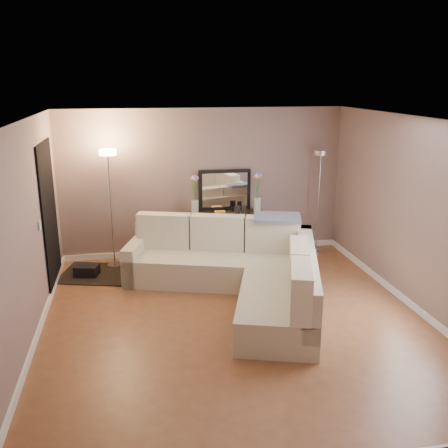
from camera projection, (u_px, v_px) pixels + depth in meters
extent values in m
cube|color=brown|center=(235.00, 321.00, 6.58)|extent=(5.00, 5.50, 0.01)
cube|color=white|center=(237.00, 120.00, 5.86)|extent=(5.00, 5.50, 0.01)
cube|color=gray|center=(203.00, 183.00, 8.82)|extent=(5.00, 0.02, 2.60)
cube|color=gray|center=(315.00, 332.00, 3.62)|extent=(5.00, 0.02, 2.60)
cube|color=gray|center=(24.00, 238.00, 5.77)|extent=(0.02, 5.50, 2.60)
cube|color=gray|center=(419.00, 216.00, 6.67)|extent=(0.02, 5.50, 2.60)
cube|color=white|center=(204.00, 250.00, 9.15)|extent=(5.00, 0.03, 0.10)
cube|color=white|center=(38.00, 334.00, 6.13)|extent=(0.03, 5.50, 0.10)
cube|color=white|center=(408.00, 302.00, 7.01)|extent=(0.03, 5.50, 0.10)
cube|color=black|center=(50.00, 216.00, 7.44)|extent=(0.02, 1.20, 2.20)
cube|color=white|center=(40.00, 225.00, 6.61)|extent=(0.02, 0.08, 0.12)
cube|color=beige|center=(219.00, 268.00, 7.81)|extent=(3.00, 1.78, 0.44)
cube|color=beige|center=(222.00, 242.00, 8.09)|extent=(2.77, 1.06, 0.61)
cube|color=beige|center=(136.00, 259.00, 7.93)|extent=(0.48, 1.00, 0.61)
cube|color=beige|center=(277.00, 310.00, 6.40)|extent=(1.46, 1.96, 0.44)
cube|color=beige|center=(307.00, 275.00, 6.74)|extent=(1.02, 2.67, 0.61)
cube|color=beige|center=(164.00, 231.00, 8.02)|extent=(0.88, 0.48, 0.57)
cube|color=beige|center=(218.00, 233.00, 7.92)|extent=(0.88, 0.48, 0.57)
cube|color=beige|center=(273.00, 235.00, 7.82)|extent=(0.88, 0.48, 0.57)
cube|color=beige|center=(299.00, 265.00, 6.55)|extent=(0.46, 0.82, 0.57)
cube|color=beige|center=(301.00, 290.00, 5.77)|extent=(0.46, 0.82, 0.57)
cube|color=slate|center=(277.00, 218.00, 7.76)|extent=(0.80, 0.59, 0.10)
cube|color=black|center=(226.00, 214.00, 8.78)|extent=(1.32, 0.37, 0.04)
cube|color=black|center=(194.00, 240.00, 8.66)|extent=(0.05, 0.05, 0.77)
cube|color=black|center=(192.00, 235.00, 8.93)|extent=(0.05, 0.05, 0.77)
cube|color=black|center=(261.00, 236.00, 8.86)|extent=(0.05, 0.05, 0.77)
cube|color=black|center=(258.00, 231.00, 9.13)|extent=(0.05, 0.05, 0.77)
cube|color=black|center=(226.00, 246.00, 8.95)|extent=(1.24, 0.34, 0.03)
cube|color=#BF3333|center=(196.00, 242.00, 8.83)|extent=(0.03, 0.16, 0.19)
cube|color=#3359A5|center=(199.00, 241.00, 8.83)|extent=(0.04, 0.16, 0.21)
cube|color=gold|center=(201.00, 241.00, 8.84)|extent=(0.04, 0.16, 0.23)
cube|color=#3F7F4C|center=(204.00, 241.00, 8.85)|extent=(0.05, 0.16, 0.19)
cube|color=#994C99|center=(207.00, 241.00, 8.86)|extent=(0.03, 0.16, 0.21)
cube|color=orange|center=(209.00, 240.00, 8.86)|extent=(0.04, 0.16, 0.23)
cube|color=#262626|center=(212.00, 241.00, 8.88)|extent=(0.04, 0.16, 0.19)
cube|color=#4C99B2|center=(215.00, 240.00, 8.88)|extent=(0.05, 0.16, 0.21)
cube|color=#B2A58C|center=(218.00, 240.00, 8.89)|extent=(0.03, 0.16, 0.23)
cube|color=brown|center=(220.00, 241.00, 8.90)|extent=(0.04, 0.16, 0.19)
cube|color=navy|center=(222.00, 240.00, 8.91)|extent=(0.04, 0.16, 0.21)
cube|color=gold|center=(225.00, 239.00, 8.91)|extent=(0.05, 0.16, 0.23)
cube|color=black|center=(225.00, 190.00, 8.84)|extent=(0.93, 0.05, 0.73)
cube|color=white|center=(225.00, 190.00, 8.81)|extent=(0.81, 0.02, 0.61)
cube|color=gold|center=(220.00, 212.00, 8.72)|extent=(0.18, 0.12, 0.04)
cube|color=black|center=(237.00, 209.00, 8.74)|extent=(0.10, 0.02, 0.13)
cube|color=black|center=(244.00, 210.00, 8.76)|extent=(0.08, 0.02, 0.11)
cylinder|color=silver|center=(195.00, 207.00, 8.65)|extent=(0.12, 0.12, 0.24)
cylinder|color=#38722D|center=(194.00, 191.00, 8.57)|extent=(0.10, 0.01, 0.42)
sphere|color=#E5598C|center=(192.00, 179.00, 8.51)|extent=(0.07, 0.07, 0.07)
cylinder|color=#38722D|center=(194.00, 191.00, 8.57)|extent=(0.06, 0.01, 0.44)
sphere|color=white|center=(193.00, 178.00, 8.50)|extent=(0.07, 0.07, 0.07)
cylinder|color=#38722D|center=(195.00, 190.00, 8.57)|extent=(0.01, 0.01, 0.46)
sphere|color=#598CE5|center=(194.00, 177.00, 8.50)|extent=(0.07, 0.07, 0.07)
cylinder|color=#38722D|center=(195.00, 191.00, 8.57)|extent=(0.05, 0.01, 0.42)
sphere|color=#E58C4C|center=(196.00, 179.00, 8.52)|extent=(0.07, 0.07, 0.07)
cylinder|color=#38722D|center=(196.00, 191.00, 8.57)|extent=(0.10, 0.01, 0.44)
sphere|color=#D866B2|center=(197.00, 178.00, 8.51)|extent=(0.07, 0.07, 0.07)
cylinder|color=silver|center=(257.00, 205.00, 8.84)|extent=(0.12, 0.12, 0.24)
cylinder|color=#38722D|center=(257.00, 189.00, 8.75)|extent=(0.10, 0.01, 0.42)
sphere|color=#E5598C|center=(256.00, 177.00, 8.69)|extent=(0.07, 0.07, 0.07)
cylinder|color=#38722D|center=(257.00, 188.00, 8.75)|extent=(0.06, 0.01, 0.44)
sphere|color=white|center=(257.00, 176.00, 8.69)|extent=(0.07, 0.07, 0.07)
cylinder|color=#38722D|center=(258.00, 188.00, 8.75)|extent=(0.01, 0.01, 0.46)
sphere|color=#598CE5|center=(258.00, 175.00, 8.69)|extent=(0.07, 0.07, 0.07)
cylinder|color=#38722D|center=(258.00, 189.00, 8.76)|extent=(0.05, 0.01, 0.42)
sphere|color=#E58C4C|center=(259.00, 177.00, 8.70)|extent=(0.07, 0.07, 0.07)
cylinder|color=#38722D|center=(258.00, 188.00, 8.76)|extent=(0.10, 0.01, 0.44)
sphere|color=#D866B2|center=(260.00, 176.00, 8.70)|extent=(0.07, 0.07, 0.07)
cylinder|color=silver|center=(115.00, 265.00, 8.50)|extent=(0.32, 0.32, 0.03)
cylinder|color=silver|center=(112.00, 212.00, 8.24)|extent=(0.03, 0.03, 1.89)
cylinder|color=#FFBF72|center=(108.00, 152.00, 7.97)|extent=(0.34, 0.34, 0.09)
cylinder|color=silver|center=(316.00, 251.00, 9.20)|extent=(0.30, 0.30, 0.03)
cylinder|color=silver|center=(318.00, 204.00, 8.95)|extent=(0.03, 0.03, 1.79)
cylinder|color=silver|center=(321.00, 152.00, 8.69)|extent=(0.32, 0.32, 0.08)
cube|color=black|center=(102.00, 274.00, 8.15)|extent=(1.50, 1.27, 0.02)
cube|color=black|center=(87.00, 272.00, 8.05)|extent=(0.42, 0.34, 0.24)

